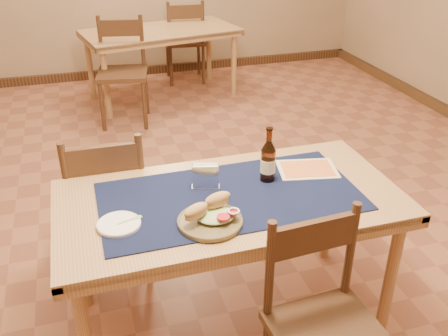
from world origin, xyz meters
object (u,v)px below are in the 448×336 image
object	(u,v)px
back_table	(161,37)
chair_main_near	(325,325)
chair_main_far	(108,201)
sandwich_plate	(211,216)
beer_bottle	(268,161)
napkin_holder	(206,177)
main_table	(230,211)

from	to	relation	value
back_table	chair_main_near	size ratio (longest dim) A/B	1.84
chair_main_far	sandwich_plate	size ratio (longest dim) A/B	3.34
back_table	beer_bottle	distance (m)	3.30
chair_main_far	napkin_holder	bearing A→B (deg)	-44.79
main_table	napkin_holder	distance (m)	0.20
main_table	chair_main_near	xyz separation A→B (m)	(0.20, -0.62, -0.19)
back_table	sandwich_plate	bearing A→B (deg)	-97.04
back_table	chair_main_far	bearing A→B (deg)	-106.50
main_table	chair_main_near	world-z (taller)	chair_main_near
back_table	chair_main_near	bearing A→B (deg)	-91.37
sandwich_plate	main_table	bearing A→B (deg)	51.63
chair_main_near	back_table	bearing A→B (deg)	88.63
back_table	chair_main_far	distance (m)	2.95
sandwich_plate	beer_bottle	bearing A→B (deg)	36.80
main_table	napkin_holder	xyz separation A→B (m)	(-0.09, 0.11, 0.14)
back_table	sandwich_plate	distance (m)	3.60
napkin_holder	back_table	bearing A→B (deg)	83.29
sandwich_plate	beer_bottle	size ratio (longest dim) A/B	1.01
chair_main_near	napkin_holder	distance (m)	0.85
chair_main_near	sandwich_plate	distance (m)	0.64
main_table	napkin_holder	size ratio (longest dim) A/B	11.27
chair_main_near	sandwich_plate	world-z (taller)	chair_main_near
main_table	beer_bottle	distance (m)	0.30
main_table	back_table	bearing A→B (deg)	84.98
sandwich_plate	napkin_holder	bearing A→B (deg)	79.31
chair_main_far	sandwich_plate	xyz separation A→B (m)	(0.40, -0.74, 0.30)
napkin_holder	chair_main_near	bearing A→B (deg)	-68.38
main_table	chair_main_near	size ratio (longest dim) A/B	1.73
chair_main_near	main_table	bearing A→B (deg)	108.02
back_table	beer_bottle	world-z (taller)	beer_bottle
back_table	chair_main_near	world-z (taller)	chair_main_near
back_table	sandwich_plate	world-z (taller)	sandwich_plate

